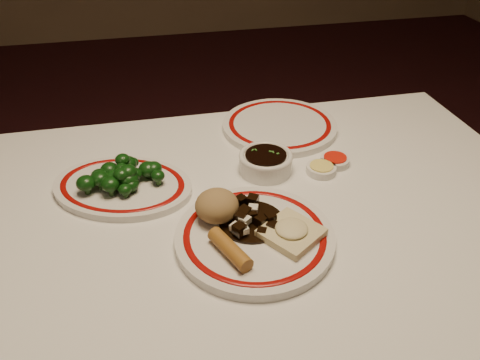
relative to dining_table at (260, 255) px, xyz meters
name	(u,v)px	position (x,y,z in m)	size (l,w,h in m)	color
dining_table	(260,255)	(0.00, 0.00, 0.00)	(1.20, 0.90, 0.75)	white
main_plate	(255,237)	(-0.03, -0.06, 0.10)	(0.35, 0.35, 0.02)	silver
rice_mound	(217,206)	(-0.08, 0.00, 0.14)	(0.08, 0.08, 0.06)	olive
spring_roll	(230,249)	(-0.08, -0.10, 0.12)	(0.03, 0.03, 0.10)	#9F6A27
fried_wonton	(291,232)	(0.03, -0.08, 0.12)	(0.13, 0.13, 0.03)	beige
stirfry_heap	(251,219)	(-0.03, -0.03, 0.12)	(0.12, 0.12, 0.03)	black
broccoli_plate	(123,186)	(-0.25, 0.15, 0.10)	(0.35, 0.33, 0.02)	silver
broccoli_pile	(121,175)	(-0.25, 0.15, 0.13)	(0.17, 0.11, 0.05)	#23471C
soy_bowl	(266,163)	(0.05, 0.16, 0.11)	(0.11, 0.11, 0.04)	silver
sweet_sour_dish	(335,161)	(0.20, 0.15, 0.10)	(0.06, 0.06, 0.02)	silver
mustard_dish	(321,169)	(0.16, 0.12, 0.10)	(0.06, 0.06, 0.02)	silver
far_plate	(280,125)	(0.13, 0.33, 0.10)	(0.30, 0.30, 0.02)	silver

